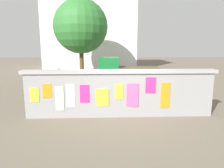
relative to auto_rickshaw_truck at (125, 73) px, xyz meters
The scene contains 10 objects.
ground 2.88m from the auto_rickshaw_truck, 105.26° to the left, with size 60.00×60.00×0.00m, color #6B6051.
poster_wall 5.41m from the auto_rickshaw_truck, 97.70° to the right, with size 6.91×0.42×1.72m.
auto_rickshaw_truck is the anchor object (origin of this frame).
motorcycle 3.45m from the auto_rickshaw_truck, 61.59° to the right, with size 1.90×0.56×0.87m.
bicycle_near 3.29m from the auto_rickshaw_truck, 127.06° to the right, with size 1.70×0.44×0.95m.
bicycle_far 3.61m from the auto_rickshaw_truck, 158.55° to the right, with size 1.71×0.44×0.95m.
person_walking 4.72m from the auto_rickshaw_truck, 73.08° to the right, with size 0.34×0.34×1.62m.
person_bystander 5.00m from the auto_rickshaw_truck, 129.60° to the right, with size 0.44×0.44×1.62m.
tree_roadside 5.96m from the auto_rickshaw_truck, 126.77° to the left, with size 4.21×4.21×6.13m.
building_background 12.47m from the auto_rickshaw_truck, 102.90° to the left, with size 9.88×7.04×8.34m.
Camera 1 is at (-0.60, -7.24, 2.57)m, focal length 33.08 mm.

